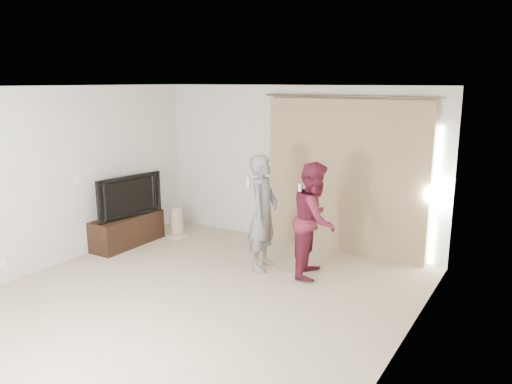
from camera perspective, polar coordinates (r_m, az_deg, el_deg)
floor at (r=6.38m, az=-7.25°, el=-12.20°), size 5.50×5.50×0.00m
wall_back at (r=8.24m, az=4.43°, el=3.02°), size 5.00×0.04×2.60m
wall_left at (r=7.75m, az=-22.21°, el=1.49°), size 0.04×5.50×2.60m
ceiling at (r=5.80m, az=-7.97°, el=11.82°), size 5.00×5.50×0.01m
curtain at (r=7.83m, az=10.16°, el=1.63°), size 2.80×0.11×2.46m
tv_console at (r=8.54m, az=-14.46°, el=-4.26°), size 0.45×1.29×0.50m
tv at (r=8.39m, az=-14.68°, el=-0.38°), size 0.35×1.20×0.69m
scratching_post at (r=8.82m, az=-9.01°, el=-3.69°), size 0.40×0.40×0.53m
person_man at (r=7.10m, az=0.83°, el=-2.37°), size 0.49×0.66×1.66m
person_woman at (r=6.92m, az=6.71°, el=-3.14°), size 0.77×0.90×1.60m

